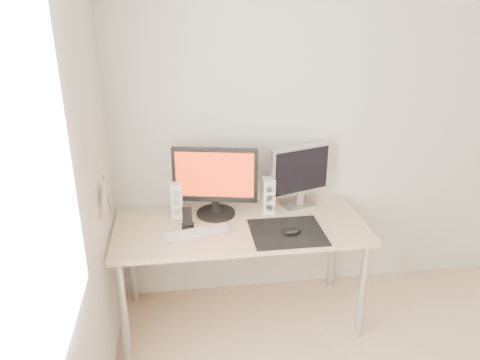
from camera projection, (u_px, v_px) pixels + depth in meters
wall_back at (366, 125)px, 3.24m from camera, size 3.50×0.00×3.50m
wall_left at (35, 301)px, 1.42m from camera, size 0.00×3.50×3.50m
window_pane at (25, 229)px, 1.33m from camera, size 0.00×1.30×1.30m
mousepad at (287, 232)px, 2.89m from camera, size 0.45×0.40×0.00m
mouse at (292, 231)px, 2.86m from camera, size 0.11×0.06×0.04m
desk at (240, 235)px, 3.02m from camera, size 1.60×0.70×0.73m
main_monitor at (215, 180)px, 3.01m from camera, size 0.55×0.31×0.47m
second_monitor at (300, 173)px, 3.15m from camera, size 0.44×0.22×0.43m
speaker_left at (177, 200)px, 3.05m from camera, size 0.08×0.09×0.24m
speaker_right at (268, 196)px, 3.11m from camera, size 0.08×0.09×0.24m
keyboard at (197, 233)px, 2.87m from camera, size 0.44×0.22×0.02m
phone_dock at (187, 221)px, 2.94m from camera, size 0.08×0.07×0.14m
pennant at (105, 195)px, 2.64m from camera, size 0.01×0.23×0.29m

